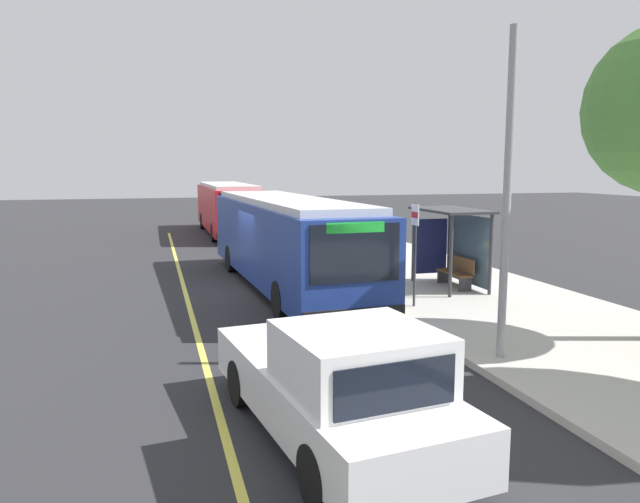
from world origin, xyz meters
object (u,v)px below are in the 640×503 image
route_sign_post (415,241)px  transit_bus_second (227,207)px  pickup_truck (336,385)px  waiting_bench (456,272)px  transit_bus_main (286,239)px

route_sign_post → transit_bus_second: bearing=-172.9°
pickup_truck → transit_bus_second: bearing=176.2°
waiting_bench → route_sign_post: (2.11, -2.42, 1.32)m
pickup_truck → route_sign_post: (-6.95, 4.36, 1.10)m
transit_bus_main → waiting_bench: (1.94, 5.09, -0.99)m
pickup_truck → route_sign_post: route_sign_post is taller
waiting_bench → route_sign_post: 3.47m
waiting_bench → route_sign_post: size_ratio=0.57×
waiting_bench → pickup_truck: bearing=-36.8°
transit_bus_main → waiting_bench: bearing=69.1°
transit_bus_second → route_sign_post: size_ratio=4.07×
pickup_truck → route_sign_post: 8.28m
transit_bus_main → waiting_bench: size_ratio=7.73×
transit_bus_second → route_sign_post: (20.48, 2.54, 0.34)m
route_sign_post → transit_bus_main: bearing=-146.6°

